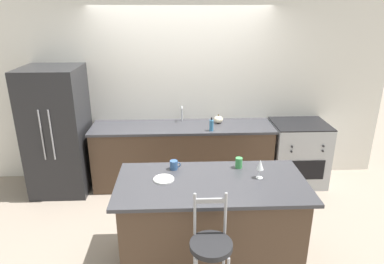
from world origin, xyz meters
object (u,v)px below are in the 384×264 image
object	(u,v)px
oven_range	(297,153)
wine_glass	(260,165)
coffee_mug	(174,165)
refrigerator	(58,131)
pumpkin_decoration	(218,119)
dinner_plate	(164,179)
bar_stool_near	(211,257)
tumbler_cup	(239,163)
soap_bottle	(211,125)

from	to	relation	value
oven_range	wine_glass	distance (m)	1.95
coffee_mug	refrigerator	bearing A→B (deg)	140.73
oven_range	pumpkin_decoration	bearing A→B (deg)	174.19
dinner_plate	oven_range	bearing A→B (deg)	40.08
refrigerator	bar_stool_near	world-z (taller)	refrigerator
dinner_plate	coffee_mug	bearing A→B (deg)	66.69
wine_glass	bar_stool_near	bearing A→B (deg)	-126.10
oven_range	tumbler_cup	world-z (taller)	tumbler_cup
bar_stool_near	pumpkin_decoration	distance (m)	2.50
wine_glass	tumbler_cup	bearing A→B (deg)	125.09
bar_stool_near	soap_bottle	distance (m)	2.17
pumpkin_decoration	bar_stool_near	bearing A→B (deg)	-97.77
oven_range	tumbler_cup	size ratio (longest dim) A/B	8.29
dinner_plate	tumbler_cup	bearing A→B (deg)	16.93
refrigerator	tumbler_cup	xyz separation A→B (m)	(2.27, -1.30, 0.09)
tumbler_cup	refrigerator	bearing A→B (deg)	150.13
oven_range	dinner_plate	distance (m)	2.51
dinner_plate	bar_stool_near	bearing A→B (deg)	-62.11
refrigerator	bar_stool_near	bearing A→B (deg)	-50.23
wine_glass	soap_bottle	distance (m)	1.43
oven_range	tumbler_cup	distance (m)	1.83
tumbler_cup	soap_bottle	bearing A→B (deg)	98.57
wine_glass	coffee_mug	world-z (taller)	wine_glass
tumbler_cup	bar_stool_near	bearing A→B (deg)	-111.16
refrigerator	tumbler_cup	size ratio (longest dim) A/B	15.77
bar_stool_near	wine_glass	world-z (taller)	bar_stool_near
oven_range	pumpkin_decoration	size ratio (longest dim) A/B	6.97
dinner_plate	pumpkin_decoration	bearing A→B (deg)	67.02
bar_stool_near	dinner_plate	bearing A→B (deg)	117.89
bar_stool_near	pumpkin_decoration	world-z (taller)	bar_stool_near
oven_range	wine_glass	xyz separation A→B (m)	(-0.96, -1.59, 0.58)
oven_range	bar_stool_near	bearing A→B (deg)	-122.78
bar_stool_near	coffee_mug	distance (m)	1.07
dinner_plate	tumbler_cup	xyz separation A→B (m)	(0.77, 0.23, 0.05)
refrigerator	soap_bottle	distance (m)	2.11
soap_bottle	tumbler_cup	bearing A→B (deg)	-81.43
dinner_plate	pumpkin_decoration	size ratio (longest dim) A/B	1.53
wine_glass	tumbler_cup	xyz separation A→B (m)	(-0.16, 0.23, -0.08)
refrigerator	soap_bottle	xyz separation A→B (m)	(2.10, -0.15, 0.10)
pumpkin_decoration	wine_glass	bearing A→B (deg)	-83.14
oven_range	soap_bottle	size ratio (longest dim) A/B	4.88
coffee_mug	soap_bottle	world-z (taller)	soap_bottle
bar_stool_near	dinner_plate	size ratio (longest dim) A/B	5.51
oven_range	tumbler_cup	xyz separation A→B (m)	(-1.12, -1.36, 0.50)
wine_glass	soap_bottle	xyz separation A→B (m)	(-0.34, 1.38, -0.06)
coffee_mug	soap_bottle	size ratio (longest dim) A/B	0.60
bar_stool_near	dinner_plate	xyz separation A→B (m)	(-0.39, 0.74, 0.32)
bar_stool_near	refrigerator	bearing A→B (deg)	129.77
wine_glass	pumpkin_decoration	distance (m)	1.72
dinner_plate	coffee_mug	xyz separation A→B (m)	(0.10, 0.23, 0.04)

